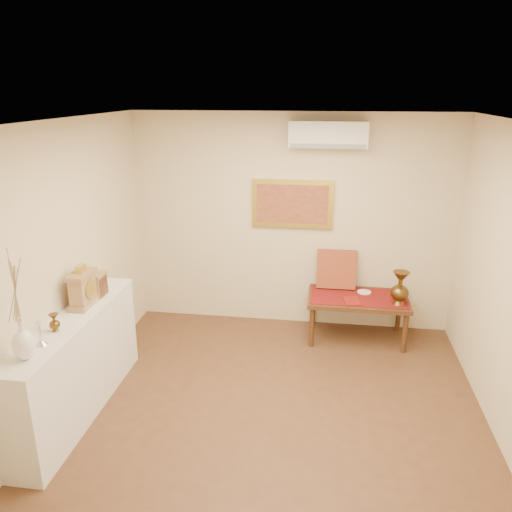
% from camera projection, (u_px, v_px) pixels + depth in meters
% --- Properties ---
extents(floor, '(4.50, 4.50, 0.00)m').
position_uv_depth(floor, '(270.00, 427.00, 4.58)').
color(floor, brown).
rests_on(floor, ground).
extents(ceiling, '(4.50, 4.50, 0.00)m').
position_uv_depth(ceiling, '(274.00, 124.00, 3.71)').
color(ceiling, silver).
rests_on(ceiling, ground).
extents(wall_back, '(4.00, 0.02, 2.70)m').
position_uv_depth(wall_back, '(292.00, 223.00, 6.25)').
color(wall_back, beige).
rests_on(wall_back, ground).
extents(wall_front, '(4.00, 0.02, 2.70)m').
position_uv_depth(wall_front, '(209.00, 503.00, 2.03)').
color(wall_front, beige).
rests_on(wall_front, ground).
extents(wall_left, '(0.02, 4.50, 2.70)m').
position_uv_depth(wall_left, '(48.00, 279.00, 4.41)').
color(wall_left, beige).
rests_on(wall_left, ground).
extents(white_vase, '(0.17, 0.17, 0.89)m').
position_uv_depth(white_vase, '(17.00, 306.00, 3.69)').
color(white_vase, white).
rests_on(white_vase, display_ledge).
extents(candlestick, '(0.10, 0.10, 0.20)m').
position_uv_depth(candlestick, '(40.00, 334.00, 4.01)').
color(candlestick, silver).
rests_on(candlestick, display_ledge).
extents(brass_urn_small, '(0.09, 0.09, 0.21)m').
position_uv_depth(brass_urn_small, '(54.00, 320.00, 4.24)').
color(brass_urn_small, brown).
rests_on(brass_urn_small, display_ledge).
extents(table_cloth, '(1.14, 0.59, 0.01)m').
position_uv_depth(table_cloth, '(358.00, 297.00, 6.04)').
color(table_cloth, maroon).
rests_on(table_cloth, low_table).
extents(brass_urn_tall, '(0.21, 0.21, 0.48)m').
position_uv_depth(brass_urn_tall, '(400.00, 285.00, 5.76)').
color(brass_urn_tall, brown).
rests_on(brass_urn_tall, table_cloth).
extents(plate, '(0.17, 0.17, 0.01)m').
position_uv_depth(plate, '(364.00, 292.00, 6.16)').
color(plate, white).
rests_on(plate, table_cloth).
extents(menu, '(0.22, 0.28, 0.01)m').
position_uv_depth(menu, '(352.00, 301.00, 5.90)').
color(menu, maroon).
rests_on(menu, table_cloth).
extents(cushion, '(0.49, 0.20, 0.50)m').
position_uv_depth(cushion, '(336.00, 269.00, 6.25)').
color(cushion, maroon).
rests_on(cushion, table_cloth).
extents(display_ledge, '(0.37, 2.02, 0.98)m').
position_uv_depth(display_ledge, '(77.00, 366.00, 4.67)').
color(display_ledge, silver).
rests_on(display_ledge, floor).
extents(mantel_clock, '(0.17, 0.36, 0.41)m').
position_uv_depth(mantel_clock, '(83.00, 289.00, 4.72)').
color(mantel_clock, '#A57D55').
rests_on(mantel_clock, display_ledge).
extents(wooden_chest, '(0.16, 0.21, 0.24)m').
position_uv_depth(wooden_chest, '(96.00, 285.00, 4.95)').
color(wooden_chest, '#A57D55').
rests_on(wooden_chest, display_ledge).
extents(low_table, '(1.20, 0.70, 0.55)m').
position_uv_depth(low_table, '(358.00, 302.00, 6.07)').
color(low_table, '#4E2C17').
rests_on(low_table, floor).
extents(painting, '(1.00, 0.06, 0.60)m').
position_uv_depth(painting, '(292.00, 204.00, 6.15)').
color(painting, gold).
rests_on(painting, wall_back).
extents(ac_unit, '(0.90, 0.25, 0.30)m').
position_uv_depth(ac_unit, '(328.00, 134.00, 5.72)').
color(ac_unit, white).
rests_on(ac_unit, wall_back).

